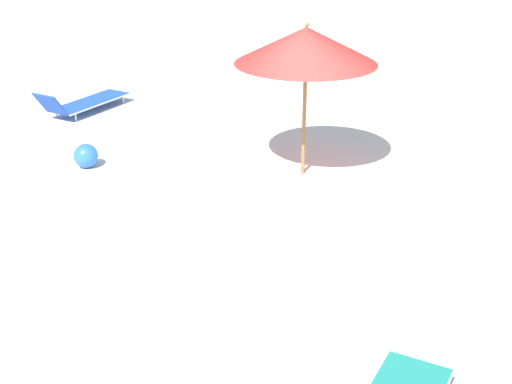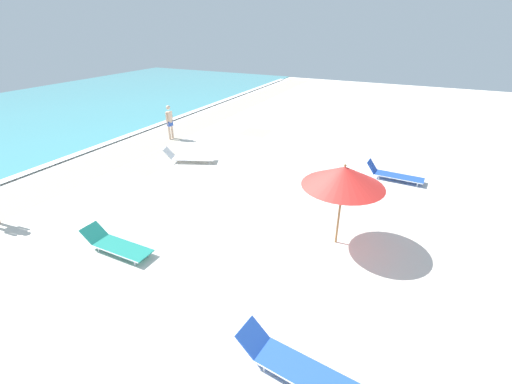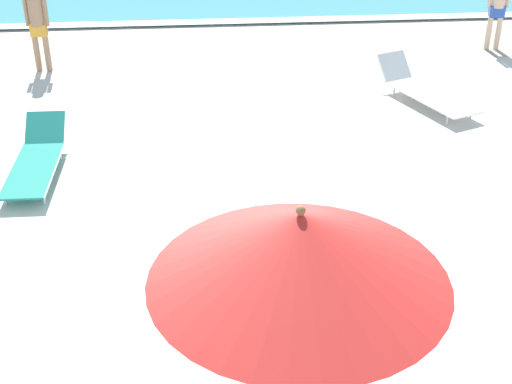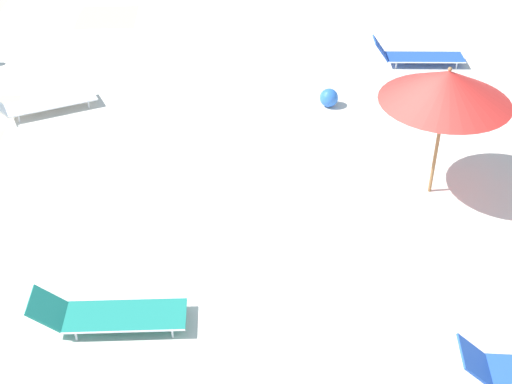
{
  "view_description": "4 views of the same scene",
  "coord_description": "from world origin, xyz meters",
  "px_view_note": "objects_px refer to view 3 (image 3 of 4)",
  "views": [
    {
      "loc": [
        -3.32,
        8.22,
        4.26
      ],
      "look_at": [
        0.38,
        0.98,
        0.71
      ],
      "focal_mm": 50.0,
      "sensor_mm": 36.0,
      "label": 1
    },
    {
      "loc": [
        -7.4,
        -2.96,
        5.62
      ],
      "look_at": [
        0.73,
        0.98,
        1.08
      ],
      "focal_mm": 24.0,
      "sensor_mm": 36.0,
      "label": 2
    },
    {
      "loc": [
        0.17,
        -5.54,
        4.78
      ],
      "look_at": [
        0.77,
        1.65,
        0.73
      ],
      "focal_mm": 50.0,
      "sensor_mm": 36.0,
      "label": 3
    },
    {
      "loc": [
        -9.34,
        2.08,
        7.19
      ],
      "look_at": [
        -0.01,
        1.62,
        0.66
      ],
      "focal_mm": 50.0,
      "sensor_mm": 36.0,
      "label": 4
    }
  ],
  "objects_px": {
    "beach_umbrella": "(299,249)",
    "beachgoer_shoreline_child": "(37,20)",
    "beachgoer_wading_adult": "(498,2)",
    "sun_lounger_mid_beach_pair_a": "(424,91)",
    "sun_lounger_beside_umbrella": "(36,160)"
  },
  "relations": [
    {
      "from": "sun_lounger_mid_beach_pair_a",
      "to": "beachgoer_shoreline_child",
      "type": "distance_m",
      "value": 7.34
    },
    {
      "from": "beachgoer_wading_adult",
      "to": "beach_umbrella",
      "type": "bearing_deg",
      "value": 67.63
    },
    {
      "from": "sun_lounger_beside_umbrella",
      "to": "sun_lounger_mid_beach_pair_a",
      "type": "xyz_separation_m",
      "value": [
        6.29,
        2.17,
        0.01
      ]
    },
    {
      "from": "beach_umbrella",
      "to": "beachgoer_shoreline_child",
      "type": "xyz_separation_m",
      "value": [
        -3.67,
        9.65,
        -1.03
      ]
    },
    {
      "from": "sun_lounger_beside_umbrella",
      "to": "beachgoer_shoreline_child",
      "type": "bearing_deg",
      "value": 99.14
    },
    {
      "from": "sun_lounger_beside_umbrella",
      "to": "beachgoer_shoreline_child",
      "type": "height_order",
      "value": "beachgoer_shoreline_child"
    },
    {
      "from": "beach_umbrella",
      "to": "beachgoer_shoreline_child",
      "type": "relative_size",
      "value": 1.35
    },
    {
      "from": "beach_umbrella",
      "to": "beachgoer_wading_adult",
      "type": "xyz_separation_m",
      "value": [
        5.58,
        10.21,
        -1.03
      ]
    },
    {
      "from": "sun_lounger_beside_umbrella",
      "to": "beachgoer_wading_adult",
      "type": "xyz_separation_m",
      "value": [
        8.59,
        4.97,
        0.79
      ]
    },
    {
      "from": "beachgoer_wading_adult",
      "to": "sun_lounger_beside_umbrella",
      "type": "bearing_deg",
      "value": 36.34
    },
    {
      "from": "beach_umbrella",
      "to": "sun_lounger_mid_beach_pair_a",
      "type": "bearing_deg",
      "value": 66.15
    },
    {
      "from": "beach_umbrella",
      "to": "sun_lounger_beside_umbrella",
      "type": "bearing_deg",
      "value": 119.86
    },
    {
      "from": "sun_lounger_mid_beach_pair_a",
      "to": "beachgoer_wading_adult",
      "type": "xyz_separation_m",
      "value": [
        2.31,
        2.8,
        0.78
      ]
    },
    {
      "from": "sun_lounger_mid_beach_pair_a",
      "to": "beachgoer_shoreline_child",
      "type": "xyz_separation_m",
      "value": [
        -6.95,
        2.23,
        0.78
      ]
    },
    {
      "from": "beachgoer_wading_adult",
      "to": "beachgoer_shoreline_child",
      "type": "relative_size",
      "value": 1.0
    }
  ]
}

